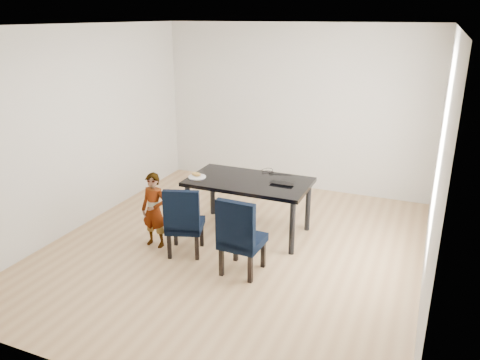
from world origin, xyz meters
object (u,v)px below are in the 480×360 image
at_px(chair_left, 185,219).
at_px(child, 154,210).
at_px(dining_table, 249,206).
at_px(laptop, 283,182).
at_px(chair_right, 243,234).
at_px(plate, 197,177).

distance_m(chair_left, child, 0.45).
height_order(dining_table, laptop, laptop).
xyz_separation_m(chair_right, plate, (-1.00, 0.82, 0.29)).
bearing_deg(dining_table, child, -139.28).
xyz_separation_m(dining_table, child, (-0.95, -0.82, 0.11)).
distance_m(chair_right, plate, 1.33).
distance_m(dining_table, chair_left, 0.98).
height_order(chair_right, plate, chair_right).
xyz_separation_m(chair_right, laptop, (0.13, 1.04, 0.29)).
height_order(chair_left, child, child).
height_order(plate, laptop, laptop).
height_order(child, laptop, child).
height_order(chair_right, laptop, chair_right).
bearing_deg(dining_table, chair_left, -121.02).
relative_size(dining_table, chair_left, 1.80).
height_order(child, plate, child).
bearing_deg(chair_left, laptop, 25.16).
relative_size(chair_left, child, 0.92).
relative_size(plate, laptop, 0.79).
bearing_deg(child, chair_left, -0.39).
height_order(chair_left, chair_right, chair_right).
bearing_deg(chair_left, dining_table, 41.02).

